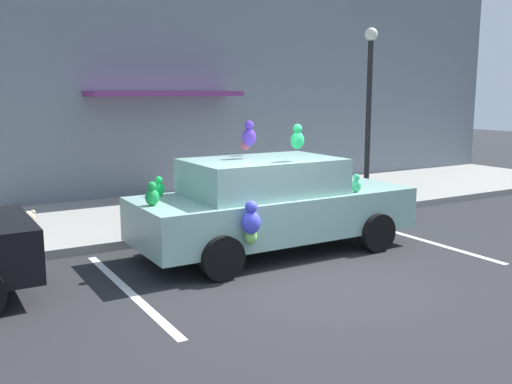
% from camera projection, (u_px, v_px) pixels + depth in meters
% --- Properties ---
extents(ground_plane, '(60.00, 60.00, 0.00)m').
position_uv_depth(ground_plane, '(305.00, 285.00, 7.77)').
color(ground_plane, '#262628').
extents(sidewalk, '(24.00, 4.00, 0.15)m').
position_uv_depth(sidewalk, '(166.00, 214.00, 11.99)').
color(sidewalk, gray).
rests_on(sidewalk, ground).
extents(storefront_building, '(24.00, 1.25, 6.40)m').
position_uv_depth(storefront_building, '(128.00, 66.00, 13.28)').
color(storefront_building, slate).
rests_on(storefront_building, ground).
extents(parking_stripe_front, '(0.12, 3.60, 0.01)m').
position_uv_depth(parking_stripe_front, '(418.00, 239.00, 10.22)').
color(parking_stripe_front, silver).
rests_on(parking_stripe_front, ground).
extents(parking_stripe_rear, '(0.12, 3.60, 0.01)m').
position_uv_depth(parking_stripe_rear, '(128.00, 291.00, 7.54)').
color(parking_stripe_rear, silver).
rests_on(parking_stripe_rear, ground).
extents(plush_covered_car, '(4.60, 2.07, 2.14)m').
position_uv_depth(plush_covered_car, '(271.00, 204.00, 9.26)').
color(plush_covered_car, '#87B4A8').
rests_on(plush_covered_car, ground).
extents(teddy_bear_on_sidewalk, '(0.29, 0.24, 0.56)m').
position_uv_depth(teddy_bear_on_sidewalk, '(29.00, 228.00, 9.27)').
color(teddy_bear_on_sidewalk, beige).
rests_on(teddy_bear_on_sidewalk, sidewalk).
extents(street_lamp_post, '(0.28, 0.28, 3.79)m').
position_uv_depth(street_lamp_post, '(369.00, 97.00, 12.40)').
color(street_lamp_post, black).
rests_on(street_lamp_post, sidewalk).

